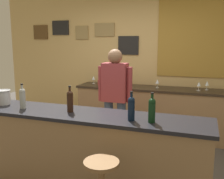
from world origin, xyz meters
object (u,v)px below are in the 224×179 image
wine_bottle_a (23,97)px  wine_glass_a (93,78)px  wine_bottle_c (131,108)px  ice_bucket (3,97)px  wine_bottle_d (152,109)px  wine_glass_b (126,80)px  bartender (115,96)px  wine_glass_d (199,84)px  coffee_mug (100,82)px  wine_glass_e (207,84)px  wine_glass_c (157,82)px  wine_bottle_b (70,100)px

wine_bottle_a → wine_glass_a: wine_bottle_a is taller
wine_bottle_c → ice_bucket: size_ratio=1.63×
wine_bottle_a → ice_bucket: bearing=165.4°
wine_bottle_d → wine_glass_b: wine_bottle_d is taller
bartender → ice_bucket: bearing=-143.8°
wine_glass_d → wine_glass_b: bearing=176.9°
wine_bottle_c → wine_bottle_d: 0.21m
wine_bottle_d → wine_glass_a: 2.72m
coffee_mug → wine_bottle_a: bearing=-94.5°
wine_glass_e → wine_glass_c: bearing=-175.3°
wine_bottle_a → wine_glass_a: size_ratio=1.97×
bartender → wine_glass_a: size_ratio=10.45×
wine_glass_c → wine_glass_e: bearing=4.7°
wine_bottle_c → wine_bottle_a: bearing=178.3°
wine_bottle_a → wine_bottle_b: same height
wine_glass_a → wine_glass_b: 0.70m
ice_bucket → wine_glass_e: 3.25m
wine_glass_a → coffee_mug: (0.17, -0.09, -0.06)m
bartender → wine_bottle_b: (-0.23, -0.94, 0.12)m
wine_glass_d → wine_glass_e: size_ratio=1.00×
wine_bottle_a → coffee_mug: bearing=85.5°
wine_bottle_c → wine_glass_b: (-0.69, 2.17, -0.05)m
wine_glass_a → wine_bottle_c: bearing=-57.9°
wine_bottle_b → wine_glass_d: wine_bottle_b is taller
wine_bottle_b → wine_glass_c: (0.65, 2.06, -0.05)m
bartender → wine_bottle_a: bartender is taller
wine_glass_e → coffee_mug: bearing=-177.1°
wine_bottle_b → wine_glass_c: wine_bottle_b is taller
wine_bottle_d → ice_bucket: wine_bottle_d is taller
coffee_mug → wine_bottle_c: bearing=-60.3°
wine_bottle_a → coffee_mug: wine_bottle_a is taller
coffee_mug → wine_bottle_b: bearing=-77.4°
wine_bottle_b → wine_glass_a: 2.21m
wine_bottle_c → wine_glass_e: size_ratio=1.97×
wine_glass_b → wine_glass_e: bearing=2.0°
bartender → ice_bucket: 1.52m
wine_bottle_b → wine_bottle_c: 0.76m
wine_bottle_c → wine_glass_d: wine_bottle_c is taller
wine_glass_b → bartender: bearing=-82.1°
wine_bottle_a → ice_bucket: size_ratio=1.63×
bartender → wine_bottle_b: bartender is taller
wine_bottle_a → wine_glass_b: (0.69, 2.13, -0.05)m
wine_glass_a → coffee_mug: bearing=-27.3°
ice_bucket → wine_glass_d: ice_bucket is taller
wine_glass_d → wine_glass_e: same height
wine_glass_e → wine_glass_a: bearing=-179.7°
wine_bottle_c → wine_glass_b: wine_bottle_c is taller
wine_bottle_a → wine_glass_b: bearing=72.1°
bartender → wine_glass_c: bartender is taller
wine_bottle_a → coffee_mug: (0.17, 2.08, -0.11)m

